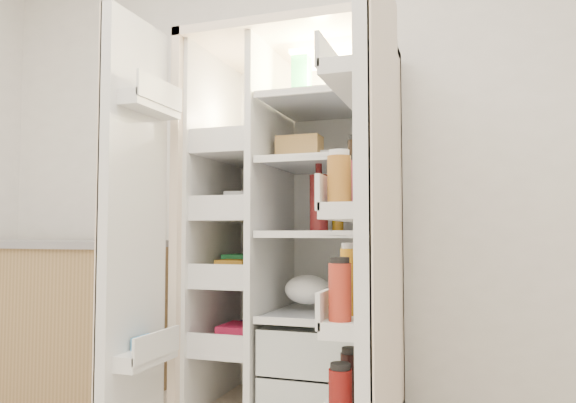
% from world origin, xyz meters
% --- Properties ---
extents(wall_back, '(4.00, 0.02, 2.70)m').
position_xyz_m(wall_back, '(0.00, 2.00, 1.35)').
color(wall_back, white).
rests_on(wall_back, floor).
extents(refrigerator, '(0.92, 0.70, 1.80)m').
position_xyz_m(refrigerator, '(0.06, 1.65, 0.74)').
color(refrigerator, beige).
rests_on(refrigerator, floor).
extents(freezer_door, '(0.15, 0.40, 1.72)m').
position_xyz_m(freezer_door, '(-0.45, 1.05, 0.89)').
color(freezer_door, silver).
rests_on(freezer_door, floor).
extents(fridge_door, '(0.17, 0.58, 1.72)m').
position_xyz_m(fridge_door, '(0.53, 0.96, 0.87)').
color(fridge_door, silver).
rests_on(fridge_door, floor).
extents(kitchen_counter, '(1.16, 0.62, 0.84)m').
position_xyz_m(kitchen_counter, '(-1.38, 1.65, 0.42)').
color(kitchen_counter, '#98794C').
rests_on(kitchen_counter, floor).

